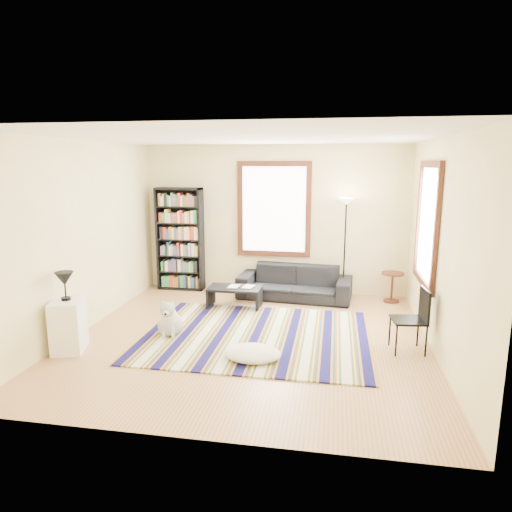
% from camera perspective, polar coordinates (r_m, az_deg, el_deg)
% --- Properties ---
extents(floor, '(5.00, 5.00, 0.10)m').
position_cam_1_polar(floor, '(6.68, -0.75, -10.57)').
color(floor, tan).
rests_on(floor, ground).
extents(ceiling, '(5.00, 5.00, 0.10)m').
position_cam_1_polar(ceiling, '(6.20, -0.82, 15.10)').
color(ceiling, white).
rests_on(ceiling, floor).
extents(wall_back, '(5.00, 0.10, 2.80)m').
position_cam_1_polar(wall_back, '(8.77, 2.31, 4.59)').
color(wall_back, '#F9EAA8').
rests_on(wall_back, floor).
extents(wall_front, '(5.00, 0.10, 2.80)m').
position_cam_1_polar(wall_front, '(3.87, -7.83, -4.66)').
color(wall_front, '#F9EAA8').
rests_on(wall_front, floor).
extents(wall_left, '(0.10, 5.00, 2.80)m').
position_cam_1_polar(wall_left, '(7.20, -21.18, 2.25)').
color(wall_left, '#F9EAA8').
rests_on(wall_left, floor).
extents(wall_right, '(0.10, 5.00, 2.80)m').
position_cam_1_polar(wall_right, '(6.33, 22.53, 0.95)').
color(wall_right, '#F9EAA8').
rests_on(wall_right, floor).
extents(window_back, '(1.20, 0.06, 1.60)m').
position_cam_1_polar(window_back, '(8.67, 2.25, 5.84)').
color(window_back, white).
rests_on(window_back, wall_back).
extents(window_right, '(0.06, 1.20, 1.60)m').
position_cam_1_polar(window_right, '(7.06, 20.65, 3.76)').
color(window_right, white).
rests_on(window_right, wall_right).
extents(rug, '(3.24, 2.60, 0.02)m').
position_cam_1_polar(rug, '(6.72, -0.01, -9.91)').
color(rug, '#100D43').
rests_on(rug, floor).
extents(sofa, '(2.12, 0.98, 0.60)m').
position_cam_1_polar(sofa, '(8.45, 4.83, -3.33)').
color(sofa, black).
rests_on(sofa, floor).
extents(bookshelf, '(0.90, 0.30, 2.00)m').
position_cam_1_polar(bookshelf, '(9.03, -9.46, 2.08)').
color(bookshelf, black).
rests_on(bookshelf, floor).
extents(coffee_table, '(0.99, 0.69, 0.36)m').
position_cam_1_polar(coffee_table, '(7.95, -2.68, -5.16)').
color(coffee_table, black).
rests_on(coffee_table, floor).
extents(book_a, '(0.21, 0.26, 0.02)m').
position_cam_1_polar(book_a, '(7.92, -3.40, -3.79)').
color(book_a, beige).
rests_on(book_a, coffee_table).
extents(book_b, '(0.23, 0.28, 0.02)m').
position_cam_1_polar(book_b, '(7.91, -1.55, -3.80)').
color(book_b, beige).
rests_on(book_b, coffee_table).
extents(floor_cushion, '(0.76, 0.59, 0.18)m').
position_cam_1_polar(floor_cushion, '(5.93, -0.43, -12.06)').
color(floor_cushion, silver).
rests_on(floor_cushion, floor).
extents(floor_lamp, '(0.39, 0.39, 1.86)m').
position_cam_1_polar(floor_lamp, '(8.38, 11.01, 0.79)').
color(floor_lamp, black).
rests_on(floor_lamp, floor).
extents(side_table, '(0.50, 0.50, 0.54)m').
position_cam_1_polar(side_table, '(8.57, 16.63, -3.77)').
color(side_table, '#471911').
rests_on(side_table, floor).
extents(folding_chair, '(0.47, 0.45, 0.86)m').
position_cam_1_polar(folding_chair, '(6.40, 18.52, -7.64)').
color(folding_chair, black).
rests_on(folding_chair, floor).
extents(white_cabinet, '(0.51, 0.59, 0.70)m').
position_cam_1_polar(white_cabinet, '(6.62, -22.40, -8.02)').
color(white_cabinet, white).
rests_on(white_cabinet, floor).
extents(table_lamp, '(0.25, 0.25, 0.38)m').
position_cam_1_polar(table_lamp, '(6.46, -22.77, -3.50)').
color(table_lamp, black).
rests_on(table_lamp, white_cabinet).
extents(dog, '(0.50, 0.62, 0.55)m').
position_cam_1_polar(dog, '(6.78, -10.72, -7.49)').
color(dog, silver).
rests_on(dog, floor).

